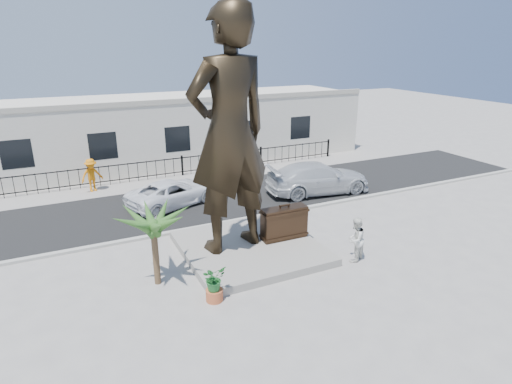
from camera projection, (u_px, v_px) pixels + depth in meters
ground at (279, 265)px, 16.16m from camera, size 100.00×100.00×0.00m
street at (208, 199)px, 22.97m from camera, size 40.00×7.00×0.01m
curb at (233, 221)px, 19.97m from camera, size 40.00×0.25×0.12m
far_sidewalk at (186, 179)px, 26.38m from camera, size 40.00×2.50×0.02m
plinth at (250, 248)px, 17.18m from camera, size 5.20×5.20×0.30m
fence at (182, 166)px, 26.86m from camera, size 22.00×0.10×1.20m
building at (164, 130)px, 29.92m from camera, size 28.00×7.00×4.40m
statue at (229, 133)px, 15.54m from camera, size 3.64×2.71×9.08m
suitcase at (284, 223)px, 17.51m from camera, size 1.91×0.63×1.34m
tourist at (355, 240)px, 16.23m from camera, size 1.06×0.98×1.76m
car_white at (173, 193)px, 21.92m from camera, size 5.28×3.74×1.34m
car_silver at (318, 178)px, 23.72m from camera, size 6.10×3.11×1.69m
worker at (92, 175)px, 23.85m from camera, size 1.36×1.02×1.88m
palm_tree at (158, 283)px, 14.95m from camera, size 1.80×1.80×3.20m
planter at (214, 295)px, 13.88m from camera, size 0.56×0.56×0.40m
shrub at (214, 278)px, 13.68m from camera, size 0.93×0.87×0.83m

